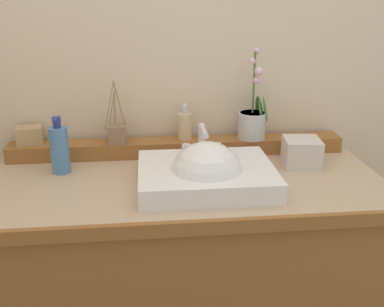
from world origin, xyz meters
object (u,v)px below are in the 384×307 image
(potted_plant, at_px, (253,120))
(tissue_box, at_px, (301,152))
(reed_diffuser, at_px, (117,133))
(lotion_bottle, at_px, (60,149))
(sink_basin, at_px, (206,177))
(soap_dispenser, at_px, (185,125))
(trinket_box, at_px, (29,135))

(potted_plant, height_order, tissue_box, potted_plant)
(potted_plant, distance_m, tissue_box, 0.24)
(reed_diffuser, relative_size, lotion_bottle, 1.19)
(sink_basin, relative_size, lotion_bottle, 2.18)
(soap_dispenser, bearing_deg, sink_basin, -82.61)
(trinket_box, bearing_deg, soap_dispenser, -9.40)
(potted_plant, relative_size, trinket_box, 3.72)
(trinket_box, distance_m, tissue_box, 1.04)
(soap_dispenser, relative_size, lotion_bottle, 0.68)
(soap_dispenser, xyz_separation_m, tissue_box, (0.42, -0.18, -0.07))
(sink_basin, height_order, soap_dispenser, soap_dispenser)
(sink_basin, xyz_separation_m, reed_diffuser, (-0.31, 0.31, 0.07))
(soap_dispenser, bearing_deg, lotion_bottle, -161.09)
(tissue_box, bearing_deg, soap_dispenser, 156.71)
(soap_dispenser, bearing_deg, tissue_box, -23.29)
(sink_basin, bearing_deg, reed_diffuser, 135.05)
(soap_dispenser, relative_size, reed_diffuser, 0.58)
(soap_dispenser, height_order, reed_diffuser, reed_diffuser)
(tissue_box, bearing_deg, reed_diffuser, 167.08)
(sink_basin, distance_m, potted_plant, 0.40)
(potted_plant, distance_m, trinket_box, 0.87)
(soap_dispenser, xyz_separation_m, lotion_bottle, (-0.46, -0.16, -0.03))
(lotion_bottle, distance_m, tissue_box, 0.88)
(lotion_bottle, relative_size, tissue_box, 1.59)
(trinket_box, relative_size, tissue_box, 0.73)
(soap_dispenser, bearing_deg, potted_plant, -3.97)
(lotion_bottle, bearing_deg, tissue_box, -1.49)
(sink_basin, relative_size, tissue_box, 3.46)
(soap_dispenser, distance_m, tissue_box, 0.46)
(potted_plant, bearing_deg, lotion_bottle, -169.19)
(potted_plant, height_order, trinket_box, potted_plant)
(sink_basin, relative_size, reed_diffuser, 1.84)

